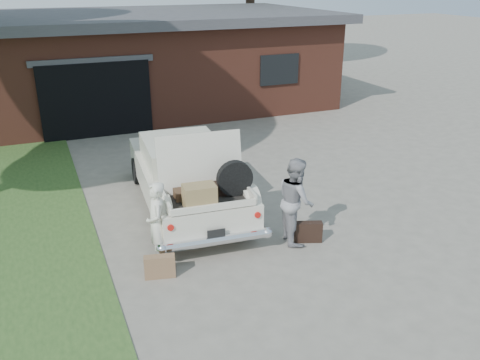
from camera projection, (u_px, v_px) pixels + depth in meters
name	position (u px, v px, depth m)	size (l,w,h in m)	color
ground	(253.00, 249.00, 9.05)	(90.00, 90.00, 0.00)	gray
house	(150.00, 59.00, 18.58)	(12.80, 7.80, 3.30)	brown
sedan	(186.00, 175.00, 10.48)	(2.19, 4.86, 1.95)	beige
woman_left	(157.00, 224.00, 8.39)	(0.52, 0.34, 1.44)	silver
woman_right	(296.00, 200.00, 9.08)	(0.77, 0.60, 1.58)	gray
suitcase_left	(160.00, 267.00, 8.14)	(0.49, 0.16, 0.38)	#8C6747
suitcase_right	(308.00, 232.00, 9.23)	(0.50, 0.16, 0.38)	black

